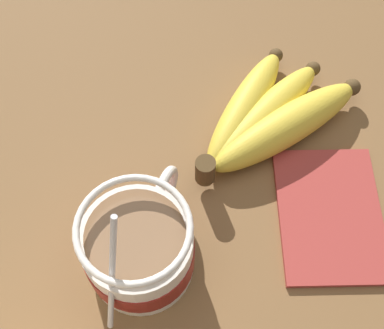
# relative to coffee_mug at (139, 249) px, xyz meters

# --- Properties ---
(table) EXTENTS (1.28, 1.28, 0.04)m
(table) POSITION_rel_coffee_mug_xyz_m (0.08, -0.01, -0.06)
(table) COLOR brown
(table) RESTS_ON ground
(coffee_mug) EXTENTS (0.15, 0.10, 0.15)m
(coffee_mug) POSITION_rel_coffee_mug_xyz_m (0.00, 0.00, 0.00)
(coffee_mug) COLOR white
(coffee_mug) RESTS_ON table
(banana_bunch) EXTENTS (0.19, 0.14, 0.04)m
(banana_bunch) POSITION_rel_coffee_mug_xyz_m (0.19, -0.06, -0.02)
(banana_bunch) COLOR #4C381E
(banana_bunch) RESTS_ON table
(napkin) EXTENTS (0.17, 0.15, 0.01)m
(napkin) POSITION_rel_coffee_mug_xyz_m (0.11, -0.15, -0.04)
(napkin) COLOR #A33833
(napkin) RESTS_ON table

